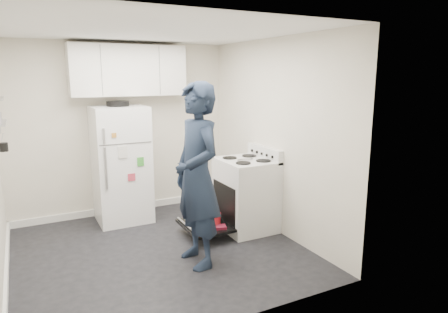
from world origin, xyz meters
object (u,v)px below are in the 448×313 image
electric_range (245,195)px  refrigerator (121,164)px  person (197,176)px  open_oven_door (207,222)px

electric_range → refrigerator: size_ratio=0.65×
refrigerator → person: 1.78m
open_oven_door → refrigerator: size_ratio=0.41×
electric_range → open_oven_door: electric_range is taller
open_oven_door → refrigerator: 1.51m
electric_range → open_oven_door: bearing=-178.6°
refrigerator → open_oven_door: bearing=-54.1°
person → refrigerator: bearing=-170.1°
electric_range → refrigerator: (-1.37, 1.10, 0.35)m
open_oven_door → electric_range: bearing=1.4°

